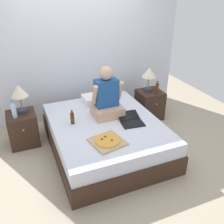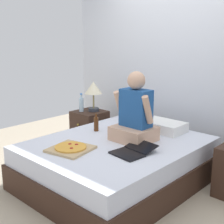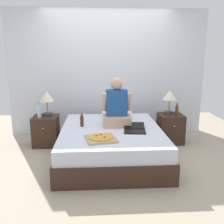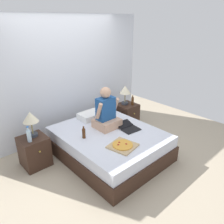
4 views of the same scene
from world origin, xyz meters
TOP-DOWN VIEW (x-y plane):
  - ground_plane at (0.00, 0.00)m, footprint 5.95×5.95m
  - wall_back at (0.00, 1.34)m, footprint 3.95×0.12m
  - bed at (0.00, 0.00)m, footprint 1.60×1.97m
  - nightstand_left at (-1.16, 0.65)m, footprint 0.44×0.47m
  - lamp_on_left_nightstand at (-1.12, 0.70)m, footprint 0.26×0.26m
  - water_bottle at (-1.24, 0.56)m, footprint 0.07×0.07m
  - nightstand_right at (1.16, 0.65)m, footprint 0.44×0.47m
  - lamp_on_right_nightstand at (1.13, 0.70)m, footprint 0.26×0.26m
  - beer_bottle at (1.23, 0.55)m, footprint 0.06×0.06m
  - pillow at (0.14, 0.70)m, footprint 0.52×0.34m
  - person_seated at (0.10, 0.19)m, footprint 0.47×0.40m
  - laptop at (0.35, -0.16)m, footprint 0.36×0.45m
  - pizza_box at (-0.17, -0.52)m, footprint 0.47×0.47m
  - beer_bottle_on_bed at (-0.47, 0.13)m, footprint 0.06×0.06m

SIDE VIEW (x-z plane):
  - ground_plane at x=0.00m, z-range 0.00..0.00m
  - bed at x=0.00m, z-range 0.00..0.49m
  - nightstand_left at x=-1.16m, z-range 0.00..0.54m
  - nightstand_right at x=1.16m, z-range 0.00..0.54m
  - pizza_box at x=-0.17m, z-range 0.49..0.54m
  - laptop at x=0.35m, z-range 0.48..0.55m
  - pillow at x=0.14m, z-range 0.50..0.62m
  - beer_bottle_on_bed at x=-0.47m, z-range 0.48..0.70m
  - beer_bottle at x=1.23m, z-range 0.52..0.75m
  - water_bottle at x=-1.24m, z-range 0.51..0.79m
  - person_seated at x=0.10m, z-range 0.39..1.17m
  - lamp_on_left_nightstand at x=-1.12m, z-range 0.64..1.09m
  - lamp_on_right_nightstand at x=1.13m, z-range 0.64..1.09m
  - wall_back at x=0.00m, z-range 0.00..2.50m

